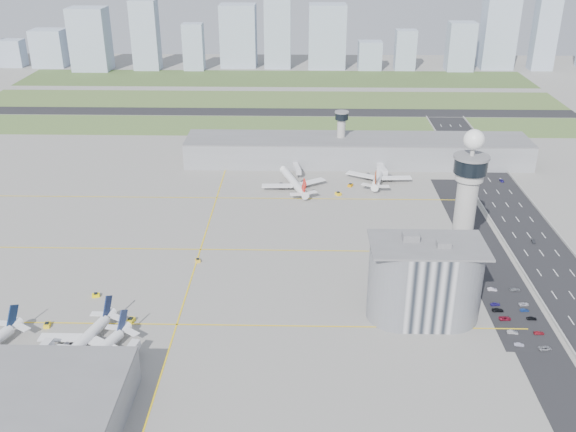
{
  "coord_description": "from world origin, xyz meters",
  "views": [
    {
      "loc": [
        5.98,
        -228.72,
        136.85
      ],
      "look_at": [
        0.0,
        35.0,
        15.0
      ],
      "focal_mm": 40.0,
      "sensor_mm": 36.0,
      "label": 1
    }
  ],
  "objects_px": {
    "airplane_near_c": "(92,352)",
    "jet_bridge_near_2": "(120,371)",
    "airplane_far_b": "(379,170)",
    "car_hw_4": "(455,145)",
    "airplane_near_b": "(80,337)",
    "car_lot_5": "(492,289)",
    "car_lot_6": "(545,348)",
    "car_lot_7": "(539,333)",
    "secondary_tower": "(341,132)",
    "car_lot_1": "(513,332)",
    "car_lot_0": "(519,344)",
    "car_hw_1": "(533,242)",
    "car_hw_2": "(502,181)",
    "car_lot_3": "(498,310)",
    "tug_4": "(338,193)",
    "tug_2": "(131,320)",
    "car_lot_4": "(495,304)",
    "control_tower": "(466,201)",
    "jet_bridge_near_1": "(29,370)",
    "tug_1": "(96,295)",
    "jet_bridge_far_0": "(295,167)",
    "car_lot_9": "(525,310)",
    "car_lot_8": "(532,318)",
    "car_lot_11": "(515,290)",
    "jet_bridge_far_1": "(379,167)",
    "car_lot_10": "(524,304)",
    "tug_3": "(198,260)",
    "airplane_far_a": "(293,177)",
    "tug_0": "(47,325)",
    "car_lot_2": "(505,318)",
    "tug_5": "(350,185)"
  },
  "relations": [
    {
      "from": "tug_5",
      "to": "car_lot_3",
      "type": "height_order",
      "value": "tug_5"
    },
    {
      "from": "car_lot_5",
      "to": "jet_bridge_near_2",
      "type": "bearing_deg",
      "value": 117.19
    },
    {
      "from": "airplane_near_c",
      "to": "jet_bridge_near_2",
      "type": "distance_m",
      "value": 12.99
    },
    {
      "from": "car_lot_8",
      "to": "car_hw_1",
      "type": "bearing_deg",
      "value": -18.02
    },
    {
      "from": "secondary_tower",
      "to": "car_lot_10",
      "type": "relative_size",
      "value": 8.01
    },
    {
      "from": "tug_4",
      "to": "tug_2",
      "type": "bearing_deg",
      "value": 21.79
    },
    {
      "from": "secondary_tower",
      "to": "car_lot_1",
      "type": "height_order",
      "value": "secondary_tower"
    },
    {
      "from": "jet_bridge_far_0",
      "to": "car_lot_9",
      "type": "bearing_deg",
      "value": 21.03
    },
    {
      "from": "secondary_tower",
      "to": "car_lot_6",
      "type": "xyz_separation_m",
      "value": [
        61.96,
        -192.38,
        -18.16
      ]
    },
    {
      "from": "control_tower",
      "to": "car_hw_1",
      "type": "xyz_separation_m",
      "value": [
        42.59,
        32.36,
        -34.45
      ]
    },
    {
      "from": "tug_2",
      "to": "car_hw_4",
      "type": "bearing_deg",
      "value": 63.89
    },
    {
      "from": "tug_2",
      "to": "car_hw_2",
      "type": "height_order",
      "value": "tug_2"
    },
    {
      "from": "car_hw_4",
      "to": "car_lot_6",
      "type": "bearing_deg",
      "value": -101.93
    },
    {
      "from": "car_lot_10",
      "to": "jet_bridge_far_1",
      "type": "bearing_deg",
      "value": 10.3
    },
    {
      "from": "control_tower",
      "to": "car_lot_11",
      "type": "relative_size",
      "value": 15.52
    },
    {
      "from": "airplane_near_c",
      "to": "car_lot_2",
      "type": "bearing_deg",
      "value": 123.55
    },
    {
      "from": "control_tower",
      "to": "airplane_near_c",
      "type": "relative_size",
      "value": 1.64
    },
    {
      "from": "airplane_far_a",
      "to": "tug_0",
      "type": "relative_size",
      "value": 14.21
    },
    {
      "from": "tug_1",
      "to": "car_hw_1",
      "type": "xyz_separation_m",
      "value": [
        190.46,
        51.63,
        -0.26
      ]
    },
    {
      "from": "control_tower",
      "to": "airplane_far_b",
      "type": "xyz_separation_m",
      "value": [
        -21.37,
        110.55,
        -28.78
      ]
    },
    {
      "from": "airplane_near_b",
      "to": "car_lot_6",
      "type": "relative_size",
      "value": 8.82
    },
    {
      "from": "control_tower",
      "to": "car_lot_3",
      "type": "bearing_deg",
      "value": -69.15
    },
    {
      "from": "airplane_far_b",
      "to": "car_hw_4",
      "type": "distance_m",
      "value": 85.21
    },
    {
      "from": "control_tower",
      "to": "airplane_near_c",
      "type": "xyz_separation_m",
      "value": [
        -135.84,
        -62.37,
        -29.53
      ]
    },
    {
      "from": "airplane_near_b",
      "to": "jet_bridge_near_2",
      "type": "xyz_separation_m",
      "value": [
        17.14,
        -14.26,
        -2.84
      ]
    },
    {
      "from": "jet_bridge_near_2",
      "to": "car_lot_9",
      "type": "height_order",
      "value": "jet_bridge_near_2"
    },
    {
      "from": "car_lot_3",
      "to": "car_hw_4",
      "type": "relative_size",
      "value": 1.18
    },
    {
      "from": "airplane_far_b",
      "to": "car_lot_1",
      "type": "distance_m",
      "value": 155.06
    },
    {
      "from": "car_lot_6",
      "to": "car_lot_7",
      "type": "distance_m",
      "value": 9.35
    },
    {
      "from": "airplane_near_b",
      "to": "jet_bridge_near_1",
      "type": "xyz_separation_m",
      "value": [
        -12.86,
        -14.26,
        -2.84
      ]
    },
    {
      "from": "tug_3",
      "to": "tug_4",
      "type": "relative_size",
      "value": 0.84
    },
    {
      "from": "car_lot_4",
      "to": "car_lot_5",
      "type": "height_order",
      "value": "car_lot_4"
    },
    {
      "from": "tug_1",
      "to": "car_lot_0",
      "type": "distance_m",
      "value": 162.08
    },
    {
      "from": "car_lot_8",
      "to": "car_lot_11",
      "type": "bearing_deg",
      "value": 0.45
    },
    {
      "from": "jet_bridge_near_2",
      "to": "car_hw_2",
      "type": "height_order",
      "value": "jet_bridge_near_2"
    },
    {
      "from": "car_lot_0",
      "to": "car_hw_1",
      "type": "distance_m",
      "value": 86.41
    },
    {
      "from": "car_lot_4",
      "to": "car_lot_8",
      "type": "relative_size",
      "value": 1.02
    },
    {
      "from": "car_lot_0",
      "to": "car_lot_8",
      "type": "xyz_separation_m",
      "value": [
        9.66,
        16.58,
        0.04
      ]
    },
    {
      "from": "jet_bridge_near_2",
      "to": "car_lot_11",
      "type": "xyz_separation_m",
      "value": [
        146.23,
        57.97,
        -2.25
      ]
    },
    {
      "from": "car_lot_1",
      "to": "car_lot_3",
      "type": "distance_m",
      "value": 14.62
    },
    {
      "from": "car_hw_1",
      "to": "car_lot_3",
      "type": "bearing_deg",
      "value": -111.12
    },
    {
      "from": "airplane_far_a",
      "to": "airplane_far_b",
      "type": "bearing_deg",
      "value": -93.41
    },
    {
      "from": "jet_bridge_near_1",
      "to": "tug_1",
      "type": "relative_size",
      "value": 4.82
    },
    {
      "from": "jet_bridge_far_1",
      "to": "control_tower",
      "type": "bearing_deg",
      "value": -0.84
    },
    {
      "from": "jet_bridge_near_2",
      "to": "car_hw_4",
      "type": "xyz_separation_m",
      "value": [
        161.28,
        242.03,
        -2.21
      ]
    },
    {
      "from": "jet_bridge_near_2",
      "to": "jet_bridge_far_1",
      "type": "xyz_separation_m",
      "value": [
        105.0,
        193.0,
        0.0
      ]
    },
    {
      "from": "tug_3",
      "to": "car_lot_7",
      "type": "xyz_separation_m",
      "value": [
        132.4,
        -51.46,
        -0.24
      ]
    },
    {
      "from": "car_lot_5",
      "to": "car_lot_6",
      "type": "height_order",
      "value": "car_lot_6"
    },
    {
      "from": "airplane_far_b",
      "to": "car_lot_11",
      "type": "relative_size",
      "value": 10.75
    },
    {
      "from": "car_lot_6",
      "to": "jet_bridge_far_0",
      "type": "bearing_deg",
      "value": 22.22
    }
  ]
}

